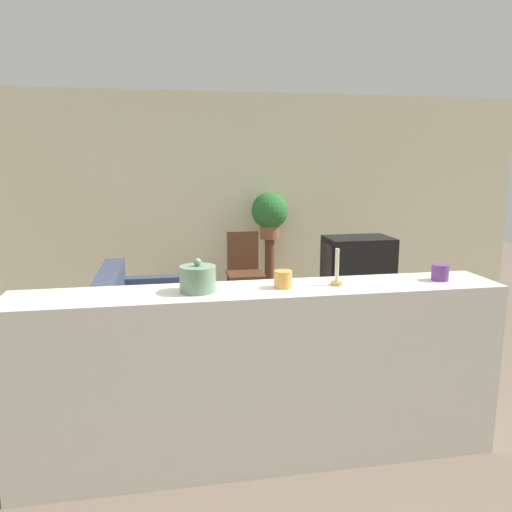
# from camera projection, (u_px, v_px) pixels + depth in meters

# --- Properties ---
(ground_plane) EXTENTS (14.00, 14.00, 0.00)m
(ground_plane) POSITION_uv_depth(u_px,v_px,m) (249.00, 418.00, 3.60)
(ground_plane) COLOR #756656
(wall_back) EXTENTS (9.00, 0.06, 2.70)m
(wall_back) POSITION_uv_depth(u_px,v_px,m) (206.00, 197.00, 6.66)
(wall_back) COLOR beige
(wall_back) RESTS_ON ground_plane
(couch) EXTENTS (0.85, 1.74, 0.79)m
(couch) POSITION_uv_depth(u_px,v_px,m) (141.00, 328.00, 4.67)
(couch) COLOR #384256
(couch) RESTS_ON ground_plane
(tv_stand) EXTENTS (0.91, 0.51, 0.51)m
(tv_stand) POSITION_uv_depth(u_px,v_px,m) (356.00, 305.00, 5.53)
(tv_stand) COLOR brown
(tv_stand) RESTS_ON ground_plane
(television) EXTENTS (0.72, 0.48, 0.50)m
(television) POSITION_uv_depth(u_px,v_px,m) (357.00, 260.00, 5.43)
(television) COLOR black
(television) RESTS_ON tv_stand
(wooden_chair) EXTENTS (0.44, 0.44, 0.95)m
(wooden_chair) POSITION_uv_depth(u_px,v_px,m) (244.00, 267.00, 6.21)
(wooden_chair) COLOR brown
(wooden_chair) RESTS_ON ground_plane
(plant_stand) EXTENTS (0.13, 0.13, 0.81)m
(plant_stand) POSITION_uv_depth(u_px,v_px,m) (269.00, 269.00, 6.65)
(plant_stand) COLOR brown
(plant_stand) RESTS_ON ground_plane
(potted_plant) EXTENTS (0.48, 0.48, 0.61)m
(potted_plant) POSITION_uv_depth(u_px,v_px,m) (270.00, 213.00, 6.51)
(potted_plant) COLOR #8E5B3D
(potted_plant) RESTS_ON plant_stand
(foreground_counter) EXTENTS (2.92, 0.44, 1.09)m
(foreground_counter) POSITION_uv_depth(u_px,v_px,m) (262.00, 376.00, 3.03)
(foreground_counter) COLOR silver
(foreground_counter) RESTS_ON ground_plane
(decorative_bowl) EXTENTS (0.21, 0.21, 0.20)m
(decorative_bowl) POSITION_uv_depth(u_px,v_px,m) (198.00, 279.00, 2.84)
(decorative_bowl) COLOR gray
(decorative_bowl) RESTS_ON foreground_counter
(candle_jar) EXTENTS (0.11, 0.11, 0.10)m
(candle_jar) POSITION_uv_depth(u_px,v_px,m) (283.00, 279.00, 2.94)
(candle_jar) COLOR gold
(candle_jar) RESTS_ON foreground_counter
(candlestick) EXTENTS (0.07, 0.07, 0.22)m
(candlestick) POSITION_uv_depth(u_px,v_px,m) (337.00, 274.00, 2.99)
(candlestick) COLOR #B7933D
(candlestick) RESTS_ON foreground_counter
(coffee_tin) EXTENTS (0.11, 0.11, 0.10)m
(coffee_tin) POSITION_uv_depth(u_px,v_px,m) (440.00, 272.00, 3.12)
(coffee_tin) COLOR #66337F
(coffee_tin) RESTS_ON foreground_counter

